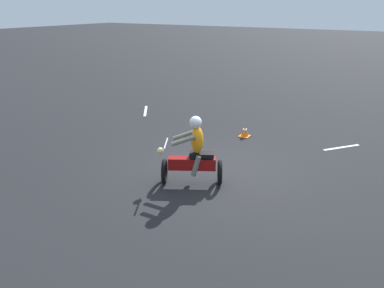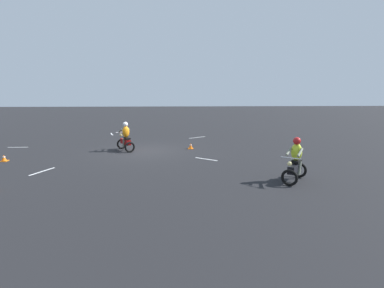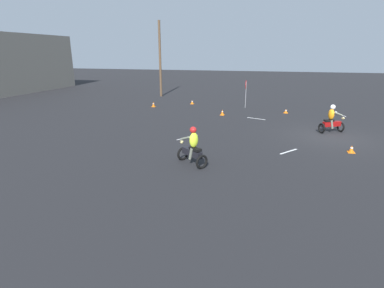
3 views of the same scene
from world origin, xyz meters
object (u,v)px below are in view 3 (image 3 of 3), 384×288
at_px(traffic_cone_near_right, 192,102).
at_px(traffic_cone_mid_left, 153,104).
at_px(traffic_cone_mid_center, 351,149).
at_px(motorcycle_rider_background, 193,148).
at_px(traffic_cone_near_left, 222,113).
at_px(traffic_cone_far_right, 286,111).
at_px(stop_sign, 246,88).
at_px(utility_pole_near, 160,59).
at_px(motorcycle_rider_foreground, 332,121).

bearing_deg(traffic_cone_near_right, traffic_cone_mid_left, 128.99).
height_order(traffic_cone_near_right, traffic_cone_mid_center, traffic_cone_mid_center).
bearing_deg(traffic_cone_near_right, motorcycle_rider_background, -165.07).
bearing_deg(traffic_cone_near_left, traffic_cone_mid_left, 72.71).
bearing_deg(traffic_cone_far_right, stop_sign, 65.31).
distance_m(stop_sign, utility_pole_near, 10.72).
bearing_deg(utility_pole_near, traffic_cone_near_left, -135.98).
bearing_deg(traffic_cone_near_left, utility_pole_near, 44.02).
relative_size(traffic_cone_near_right, utility_pole_near, 0.04).
distance_m(traffic_cone_near_right, traffic_cone_far_right, 8.45).
relative_size(motorcycle_rider_foreground, traffic_cone_mid_left, 3.89).
xyz_separation_m(traffic_cone_near_left, utility_pole_near, (8.30, 8.02, 3.62)).
bearing_deg(traffic_cone_near_left, traffic_cone_far_right, -66.18).
xyz_separation_m(motorcycle_rider_background, utility_pole_near, (18.89, 8.50, 3.09)).
distance_m(traffic_cone_mid_left, traffic_cone_far_right, 11.01).
relative_size(stop_sign, traffic_cone_near_left, 5.59).
bearing_deg(stop_sign, traffic_cone_far_right, -114.69).
bearing_deg(utility_pole_near, traffic_cone_far_right, -116.21).
xyz_separation_m(motorcycle_rider_foreground, motorcycle_rider_background, (-7.18, 6.53, 0.00)).
bearing_deg(stop_sign, traffic_cone_near_left, 159.15).
height_order(traffic_cone_mid_center, traffic_cone_mid_left, traffic_cone_mid_left).
distance_m(traffic_cone_near_right, traffic_cone_mid_left, 3.68).
bearing_deg(traffic_cone_mid_center, stop_sign, 29.17).
bearing_deg(traffic_cone_near_left, traffic_cone_mid_center, -134.21).
height_order(motorcycle_rider_background, traffic_cone_near_left, motorcycle_rider_background).
distance_m(stop_sign, traffic_cone_near_left, 4.08).
xyz_separation_m(traffic_cone_mid_center, traffic_cone_far_right, (9.20, 2.68, -0.02)).
xyz_separation_m(traffic_cone_mid_center, utility_pole_near, (15.44, 15.36, 3.65)).
xyz_separation_m(stop_sign, utility_pole_near, (4.72, 9.38, 2.18)).
bearing_deg(utility_pole_near, traffic_cone_near_right, -131.49).
xyz_separation_m(motorcycle_rider_foreground, traffic_cone_mid_center, (-3.73, -0.33, -0.56)).
relative_size(motorcycle_rider_background, traffic_cone_mid_center, 4.79).
bearing_deg(traffic_cone_mid_center, traffic_cone_near_right, 43.45).
bearing_deg(traffic_cone_near_left, traffic_cone_near_right, 39.12).
bearing_deg(motorcycle_rider_foreground, motorcycle_rider_background, -71.11).
bearing_deg(traffic_cone_mid_center, motorcycle_rider_foreground, 5.12).
xyz_separation_m(motorcycle_rider_foreground, traffic_cone_near_left, (3.41, 7.01, -0.53)).
relative_size(motorcycle_rider_foreground, stop_sign, 0.72).
xyz_separation_m(stop_sign, traffic_cone_far_right, (-1.52, -3.30, -1.48)).
distance_m(motorcycle_rider_background, traffic_cone_near_left, 10.62).
relative_size(stop_sign, traffic_cone_near_right, 6.83).
height_order(motorcycle_rider_foreground, traffic_cone_mid_center, motorcycle_rider_foreground).
distance_m(stop_sign, traffic_cone_mid_left, 8.01).
bearing_deg(stop_sign, traffic_cone_near_right, 81.54).
height_order(stop_sign, traffic_cone_mid_left, stop_sign).
distance_m(traffic_cone_near_left, traffic_cone_near_right, 5.54).
distance_m(motorcycle_rider_foreground, traffic_cone_far_right, 5.98).
bearing_deg(traffic_cone_near_left, stop_sign, -20.85).
bearing_deg(traffic_cone_near_left, motorcycle_rider_background, -177.42).
bearing_deg(motorcycle_rider_foreground, stop_sign, -169.89).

